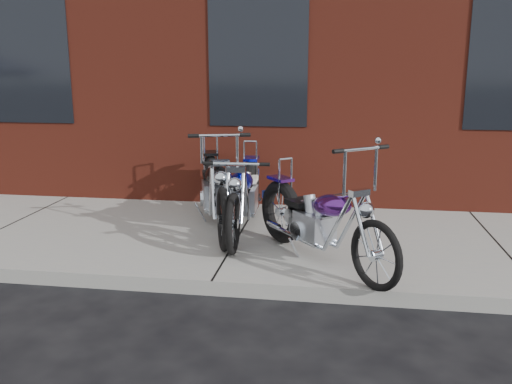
# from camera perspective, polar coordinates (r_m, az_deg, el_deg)

# --- Properties ---
(ground) EXTENTS (120.00, 120.00, 0.00)m
(ground) POSITION_cam_1_polar(r_m,az_deg,el_deg) (5.26, -4.68, -10.86)
(ground) COLOR black
(ground) RESTS_ON ground
(sidewalk) EXTENTS (22.00, 3.00, 0.15)m
(sidewalk) POSITION_cam_1_polar(r_m,az_deg,el_deg) (6.61, -1.72, -5.07)
(sidewalk) COLOR #9C998B
(sidewalk) RESTS_ON ground
(chopper_purple) EXTENTS (1.50, 1.85, 1.28)m
(chopper_purple) POSITION_cam_1_polar(r_m,az_deg,el_deg) (5.60, 6.68, -3.29)
(chopper_purple) COLOR black
(chopper_purple) RESTS_ON sidewalk
(chopper_blue) EXTENTS (0.57, 2.35, 1.02)m
(chopper_blue) POSITION_cam_1_polar(r_m,az_deg,el_deg) (6.63, -1.27, -0.53)
(chopper_blue) COLOR black
(chopper_blue) RESTS_ON sidewalk
(chopper_third) EXTENTS (0.92, 2.40, 1.26)m
(chopper_third) POSITION_cam_1_polar(r_m,az_deg,el_deg) (6.80, -4.26, 0.00)
(chopper_third) COLOR black
(chopper_third) RESTS_ON sidewalk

